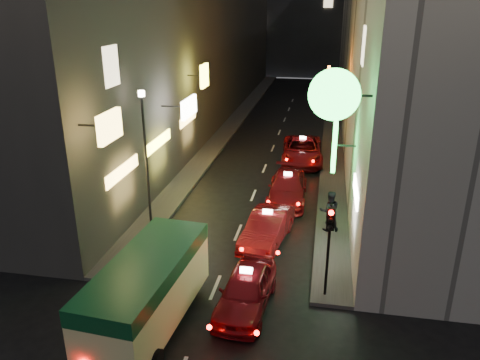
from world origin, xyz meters
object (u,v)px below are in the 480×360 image
Objects in this scene: minibus at (148,285)px; traffic_light at (330,232)px; taxi_near at (246,287)px; lamp_post at (146,150)px.

minibus is 6.20m from traffic_light.
taxi_near is 1.49× the size of traffic_light.
minibus is at bearing -150.57° from taxi_near.
taxi_near is at bearing -44.72° from lamp_post.
lamp_post is (-8.20, 4.53, 1.04)m from traffic_light.
minibus is 1.15× the size of taxi_near.
minibus is at bearing -69.40° from lamp_post.
taxi_near is at bearing 29.43° from minibus.
minibus is 1.71× the size of traffic_light.
lamp_post is at bearing 110.60° from minibus.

